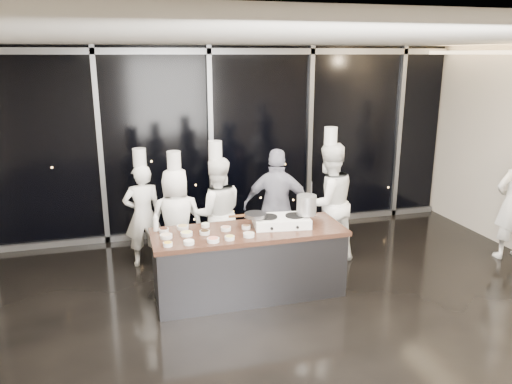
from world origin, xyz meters
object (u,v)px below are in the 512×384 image
at_px(demo_counter, 249,262).
at_px(chef_right, 328,202).
at_px(chef_far_left, 143,214).
at_px(guest, 278,207).
at_px(chef_left, 177,220).
at_px(stove, 281,221).
at_px(stock_pot, 306,205).
at_px(frying_pan, 255,215).
at_px(chef_center, 217,213).

distance_m(demo_counter, chef_right, 1.71).
relative_size(chef_far_left, guest, 1.01).
relative_size(chef_left, chef_right, 0.87).
xyz_separation_m(demo_counter, guest, (0.69, 0.93, 0.42)).
bearing_deg(demo_counter, stove, 5.50).
distance_m(stock_pot, guest, 0.98).
bearing_deg(chef_far_left, demo_counter, 129.40).
bearing_deg(frying_pan, guest, 62.78).
height_order(stock_pot, chef_center, chef_center).
relative_size(stock_pot, chef_right, 0.12).
height_order(demo_counter, chef_left, chef_left).
bearing_deg(chef_center, demo_counter, 104.24).
bearing_deg(stove, chef_center, 132.76).
bearing_deg(stock_pot, demo_counter, -179.78).
height_order(chef_center, chef_right, chef_right).
bearing_deg(demo_counter, chef_center, 102.40).
xyz_separation_m(stock_pot, chef_right, (0.67, 0.80, -0.25)).
distance_m(frying_pan, chef_right, 1.53).
relative_size(demo_counter, chef_left, 1.38).
bearing_deg(demo_counter, chef_right, 29.17).
bearing_deg(demo_counter, stock_pot, 0.22).
bearing_deg(chef_far_left, chef_right, 165.28).
bearing_deg(stock_pot, chef_center, 135.11).
distance_m(chef_left, chef_right, 2.25).
xyz_separation_m(stock_pot, chef_center, (-0.99, 0.99, -0.33)).
relative_size(demo_counter, chef_center, 1.30).
xyz_separation_m(stove, chef_far_left, (-1.69, 1.33, -0.17)).
bearing_deg(guest, chef_right, -167.56).
bearing_deg(chef_center, chef_far_left, -18.53).
distance_m(demo_counter, stove, 0.68).
bearing_deg(chef_left, frying_pan, 137.72).
xyz_separation_m(stock_pot, guest, (-0.09, 0.93, -0.30)).
bearing_deg(stove, chef_left, 151.51).
bearing_deg(chef_far_left, chef_left, 133.97).
distance_m(guest, chef_right, 0.76).
relative_size(chef_center, guest, 1.08).
bearing_deg(frying_pan, chef_right, 35.97).
bearing_deg(chef_far_left, frying_pan, 133.36).
height_order(stock_pot, chef_far_left, chef_far_left).
bearing_deg(guest, chef_far_left, 8.81).
relative_size(frying_pan, chef_left, 0.29).
bearing_deg(chef_left, chef_center, -174.75).
height_order(chef_left, chef_right, chef_right).
xyz_separation_m(demo_counter, chef_center, (-0.22, 0.99, 0.39)).
bearing_deg(chef_right, chef_far_left, -22.17).
height_order(chef_left, guest, chef_left).
distance_m(demo_counter, frying_pan, 0.62).
distance_m(demo_counter, chef_center, 1.09).
bearing_deg(chef_right, chef_left, -14.14).
distance_m(frying_pan, chef_far_left, 1.88).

